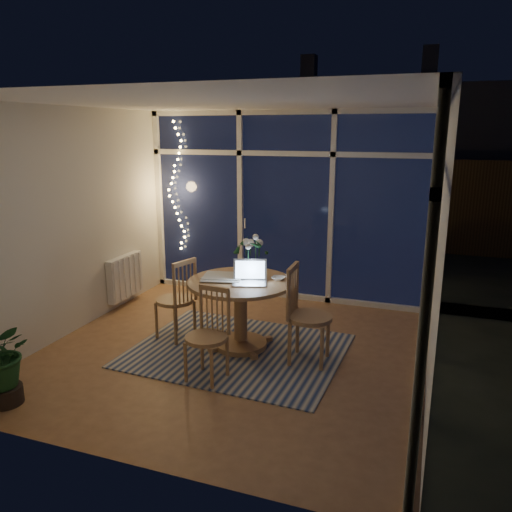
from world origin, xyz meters
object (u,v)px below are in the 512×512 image
Objects in this scene: chair_right at (310,315)px; chair_front at (206,336)px; potted_plant at (2,364)px; flower_vase at (250,266)px; dining_table at (241,315)px; laptop at (250,272)px; chair_left at (175,298)px.

chair_front is at bearing 129.01° from chair_right.
potted_plant is at bearing 125.02° from chair_right.
chair_front is 1.10m from flower_vase.
dining_table is 1.24× the size of chair_front.
potted_plant is (-1.52, -1.78, -0.01)m from dining_table.
laptop is at bearing -30.49° from dining_table.
dining_table is at bearing 107.92° from chair_left.
laptop is at bearing 87.46° from chair_right.
chair_right reaches higher than flower_vase.
laptop is (0.13, -0.08, 0.51)m from dining_table.
potted_plant is (-2.31, -1.68, -0.14)m from chair_right.
dining_table is at bearing 49.52° from potted_plant.
flower_vase is (0.03, 0.21, 0.49)m from dining_table.
potted_plant is at bearing -127.78° from flower_vase.
chair_left is 1.59m from chair_right.
chair_right reaches higher than dining_table.
potted_plant is at bearing -130.48° from dining_table.
laptop is 1.68× the size of flower_vase.
chair_left is 1.02m from laptop.
chair_front is at bearing 61.18° from chair_left.
laptop is (-0.66, 0.02, 0.38)m from chair_right.
dining_table is 0.81m from chair_right.
chair_left is 0.93× the size of chair_right.
chair_right reaches higher than potted_plant.
chair_right reaches higher than chair_left.
dining_table is at bearing 131.78° from laptop.
chair_left is at bearing 158.08° from laptop.
flower_vase is at bearing 82.88° from dining_table.
potted_plant is at bearing -5.04° from chair_left.
laptop is at bearing -69.80° from flower_vase.
laptop is at bearing 83.21° from chair_front.
chair_front is at bearing -93.72° from flower_vase.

